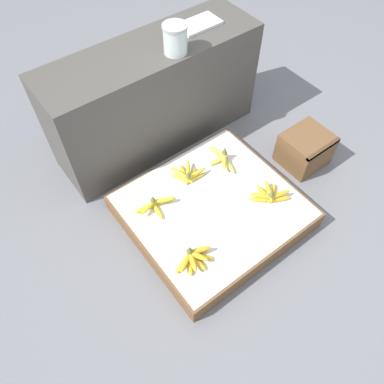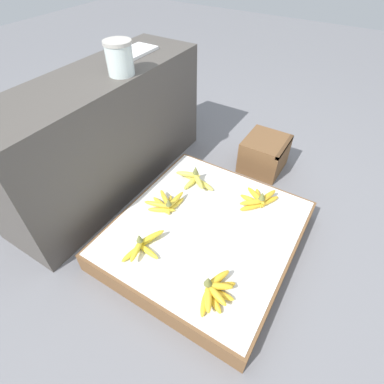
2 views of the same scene
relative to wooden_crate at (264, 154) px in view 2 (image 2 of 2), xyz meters
name	(u,v)px [view 2 (image 2 of 2)]	position (x,y,z in m)	size (l,w,h in m)	color
ground_plane	(205,242)	(-0.81, 0.02, -0.12)	(10.00, 10.00, 0.00)	slate
display_platform	(206,234)	(-0.81, 0.02, -0.05)	(1.01, 0.93, 0.13)	brown
back_vendor_table	(105,135)	(-0.68, 0.82, 0.25)	(1.46, 0.45, 0.75)	#4C4742
wooden_crate	(264,154)	(0.00, 0.00, 0.00)	(0.31, 0.28, 0.24)	brown
banana_bunch_front_left	(215,291)	(-1.13, -0.21, 0.05)	(0.25, 0.15, 0.11)	gold
banana_bunch_front_midright	(258,200)	(-0.50, -0.15, 0.04)	(0.24, 0.21, 0.11)	gold
banana_bunch_middle_left	(144,245)	(-1.10, 0.21, 0.04)	(0.26, 0.16, 0.10)	yellow
banana_bunch_middle_midleft	(167,204)	(-0.80, 0.28, 0.04)	(0.21, 0.18, 0.10)	gold
banana_bunch_middle_midright	(194,179)	(-0.54, 0.26, 0.05)	(0.16, 0.27, 0.12)	#DBCC4C
glass_jar	(119,58)	(-0.58, 0.69, 0.71)	(0.15, 0.15, 0.17)	silver
foam_tray_white	(135,52)	(-0.30, 0.83, 0.63)	(0.28, 0.16, 0.02)	white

